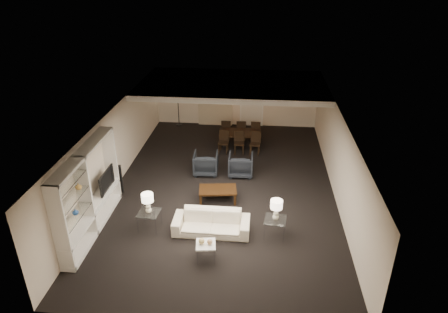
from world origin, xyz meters
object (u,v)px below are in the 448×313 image
object	(u,v)px
coffee_table	(218,195)
table_lamp_right	(276,210)
armchair_right	(241,165)
dining_table	(240,139)
chair_fl	(226,129)
armchair_left	(206,163)
chair_nl	(223,142)
table_lamp_left	(148,203)
side_table_left	(150,220)
sofa	(211,223)
television	(103,180)
pendant_light	(240,97)
chair_fm	(241,130)
chair_fr	(256,130)
vase_blue	(75,212)
floor_lamp	(178,105)
floor_speaker	(120,179)
vase_amber	(78,186)
chair_nm	(239,143)
marble_table	(206,251)
side_table_right	(275,228)
chair_nr	(255,143)

from	to	relation	value
coffee_table	table_lamp_right	world-z (taller)	table_lamp_right
armchair_right	dining_table	world-z (taller)	armchair_right
table_lamp_right	chair_fl	xyz separation A→B (m)	(-1.86, 6.30, -0.39)
armchair_left	dining_table	distance (m)	2.57
chair_fl	chair_nl	bearing A→B (deg)	90.48
table_lamp_left	chair_nl	xyz separation A→B (m)	(1.54, 5.00, -0.39)
coffee_table	chair_fl	world-z (taller)	chair_fl
side_table_left	sofa	bearing A→B (deg)	0.00
television	chair_nl	distance (m)	5.26
pendant_light	chair_fm	xyz separation A→B (m)	(0.03, 0.37, -1.49)
chair_fm	chair_nl	bearing A→B (deg)	60.86
armchair_right	chair_fr	size ratio (longest dim) A/B	0.98
vase_blue	chair_fm	bearing A→B (deg)	63.56
sofa	side_table_left	world-z (taller)	sofa
table_lamp_right	floor_lamp	xyz separation A→B (m)	(-4.10, 7.63, 0.13)
table_lamp_left	floor_lamp	bearing A→B (deg)	95.24
television	pendant_light	bearing A→B (deg)	-34.53
television	chair_fr	size ratio (longest dim) A/B	1.16
sofa	vase_blue	size ratio (longest dim) A/B	12.77
armchair_left	floor_speaker	world-z (taller)	floor_speaker
chair_fm	armchair_right	bearing A→B (deg)	88.64
table_lamp_left	vase_amber	xyz separation A→B (m)	(-1.50, -0.66, 0.83)
armchair_left	floor_speaker	bearing A→B (deg)	28.43
armchair_right	dining_table	bearing A→B (deg)	-87.04
table_lamp_left	table_lamp_right	world-z (taller)	same
dining_table	chair_nm	size ratio (longest dim) A/B	1.92
sofa	marble_table	distance (m)	1.10
television	vase_amber	xyz separation A→B (m)	(-0.03, -1.38, 0.61)
pendant_light	table_lamp_right	xyz separation A→B (m)	(1.29, -5.93, -1.10)
table_lamp_right	vase_amber	distance (m)	5.01
pendant_light	side_table_left	bearing A→B (deg)	-109.60
marble_table	chair_fl	xyz separation A→B (m)	(-0.16, 7.40, 0.19)
marble_table	floor_lamp	world-z (taller)	floor_lamp
side_table_right	chair_nl	world-z (taller)	chair_nl
table_lamp_left	armchair_left	bearing A→B (deg)	71.57
chair_fl	chair_fm	xyz separation A→B (m)	(0.60, 0.00, 0.00)
chair_fr	vase_amber	bearing A→B (deg)	62.06
side_table_right	chair_fm	bearing A→B (deg)	101.29
table_lamp_left	vase_blue	distance (m)	1.85
chair_nm	chair_fl	world-z (taller)	same
table_lamp_left	dining_table	bearing A→B (deg)	69.22
vase_blue	chair_nl	distance (m)	6.79
chair_nm	vase_blue	bearing A→B (deg)	-125.60
side_table_left	marble_table	xyz separation A→B (m)	(1.70, -1.10, -0.03)
television	dining_table	world-z (taller)	television
chair_nr	chair_fm	bearing A→B (deg)	121.46
table_lamp_right	chair_nl	size ratio (longest dim) A/B	0.68
dining_table	chair_nl	bearing A→B (deg)	-135.43
television	chair_nr	bearing A→B (deg)	-44.59
pendant_light	chair_nr	distance (m)	1.87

